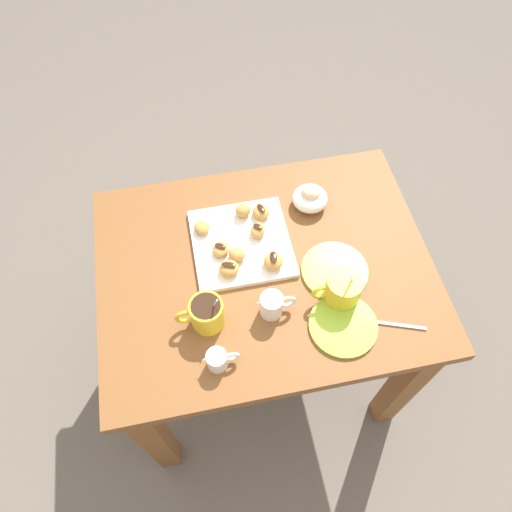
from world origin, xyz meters
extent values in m
plane|color=#665B51|center=(0.00, 0.00, 0.00)|extent=(8.00, 8.00, 0.00)
cube|color=brown|center=(0.00, 0.00, 0.73)|extent=(0.93, 0.72, 0.04)
cube|color=brown|center=(-0.40, -0.30, 0.35)|extent=(0.07, 0.07, 0.71)
cube|color=brown|center=(0.40, -0.30, 0.35)|extent=(0.07, 0.07, 0.71)
cube|color=brown|center=(-0.40, 0.30, 0.35)|extent=(0.07, 0.07, 0.71)
cube|color=brown|center=(0.40, 0.30, 0.35)|extent=(0.07, 0.07, 0.71)
cube|color=white|center=(0.05, -0.08, 0.75)|extent=(0.27, 0.27, 0.02)
cylinder|color=yellow|center=(-0.18, 0.13, 0.79)|extent=(0.09, 0.09, 0.09)
torus|color=yellow|center=(-0.12, 0.13, 0.79)|extent=(0.06, 0.01, 0.06)
cylinder|color=#331E11|center=(-0.18, 0.13, 0.83)|extent=(0.08, 0.08, 0.01)
cylinder|color=silver|center=(-0.20, 0.13, 0.82)|extent=(0.04, 0.03, 0.12)
cylinder|color=yellow|center=(0.18, 0.13, 0.79)|extent=(0.09, 0.09, 0.09)
torus|color=yellow|center=(0.23, 0.13, 0.79)|extent=(0.06, 0.01, 0.06)
cylinder|color=#331E11|center=(0.18, 0.13, 0.83)|extent=(0.07, 0.07, 0.01)
cylinder|color=silver|center=(0.16, 0.13, 0.82)|extent=(0.03, 0.04, 0.12)
cylinder|color=white|center=(0.01, 0.14, 0.78)|extent=(0.06, 0.06, 0.07)
cone|color=white|center=(0.04, 0.14, 0.81)|extent=(0.02, 0.02, 0.02)
torus|color=white|center=(-0.03, 0.14, 0.78)|extent=(0.05, 0.01, 0.05)
cylinder|color=white|center=(0.01, 0.14, 0.81)|extent=(0.05, 0.05, 0.01)
ellipsoid|color=white|center=(-0.17, -0.18, 0.77)|extent=(0.10, 0.10, 0.06)
sphere|color=beige|center=(-0.17, -0.18, 0.79)|extent=(0.06, 0.06, 0.06)
ellipsoid|color=green|center=(-0.16, -0.18, 0.81)|extent=(0.03, 0.03, 0.01)
cylinder|color=white|center=(0.17, 0.25, 0.77)|extent=(0.05, 0.05, 0.05)
cone|color=white|center=(0.20, 0.25, 0.79)|extent=(0.02, 0.02, 0.02)
torus|color=white|center=(0.14, 0.25, 0.78)|extent=(0.04, 0.01, 0.04)
cylinder|color=#381E11|center=(0.17, 0.25, 0.79)|extent=(0.04, 0.04, 0.01)
cylinder|color=#9EC633|center=(-0.16, 0.22, 0.75)|extent=(0.18, 0.18, 0.01)
cylinder|color=#9EC633|center=(-0.18, 0.05, 0.75)|extent=(0.18, 0.18, 0.01)
cube|color=silver|center=(-0.30, 0.24, 0.75)|extent=(0.14, 0.06, 0.00)
ellipsoid|color=silver|center=(-0.23, 0.22, 0.75)|extent=(0.03, 0.02, 0.01)
ellipsoid|color=#D19347|center=(0.11, -0.06, 0.77)|extent=(0.06, 0.07, 0.03)
ellipsoid|color=#381E11|center=(0.11, -0.06, 0.79)|extent=(0.04, 0.03, 0.00)
ellipsoid|color=#D19347|center=(0.03, -0.18, 0.78)|extent=(0.06, 0.06, 0.04)
ellipsoid|color=#D19347|center=(0.00, -0.10, 0.78)|extent=(0.06, 0.06, 0.03)
ellipsoid|color=#381E11|center=(0.00, -0.10, 0.80)|extent=(0.03, 0.03, 0.00)
ellipsoid|color=#D19347|center=(-0.02, -0.16, 0.78)|extent=(0.05, 0.05, 0.03)
ellipsoid|color=#381E11|center=(-0.02, -0.16, 0.79)|extent=(0.03, 0.04, 0.00)
ellipsoid|color=#D19347|center=(0.07, -0.03, 0.78)|extent=(0.06, 0.06, 0.03)
ellipsoid|color=#D19347|center=(0.10, 0.01, 0.78)|extent=(0.06, 0.05, 0.03)
ellipsoid|color=#381E11|center=(0.10, 0.01, 0.80)|extent=(0.04, 0.03, 0.00)
ellipsoid|color=#D19347|center=(0.15, -0.14, 0.78)|extent=(0.05, 0.06, 0.03)
ellipsoid|color=#D19347|center=(-0.02, 0.01, 0.78)|extent=(0.07, 0.08, 0.04)
ellipsoid|color=#381E11|center=(-0.02, 0.01, 0.80)|extent=(0.02, 0.04, 0.00)
camera|label=1|loc=(0.16, 0.66, 1.90)|focal=33.93mm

